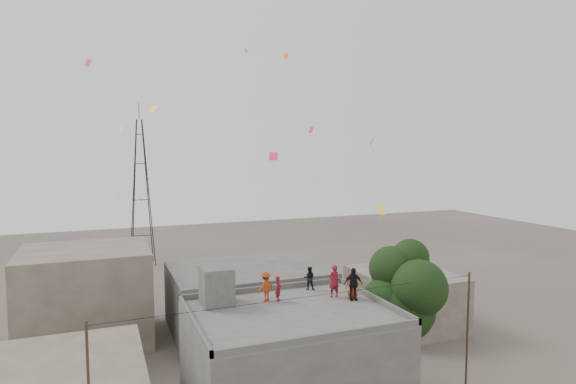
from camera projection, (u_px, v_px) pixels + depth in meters
name	position (u px, v px, depth m)	size (l,w,h in m)	color
main_building	(291.00, 370.00, 24.62)	(10.00, 8.00, 6.10)	#4C4947
parapet	(291.00, 309.00, 24.34)	(10.00, 8.00, 0.30)	#4C4947
stair_head_box	(217.00, 286.00, 25.51)	(1.60, 1.80, 2.00)	#4C4947
neighbor_north	(249.00, 298.00, 38.37)	(12.00, 9.00, 5.00)	#4C4947
neighbor_northwest	(86.00, 295.00, 35.75)	(9.00, 8.00, 7.00)	#5B5348
neighbor_east	(404.00, 299.00, 39.08)	(7.00, 8.00, 4.40)	#5B5348
tree	(406.00, 293.00, 27.60)	(4.90, 4.60, 9.10)	black
utility_line	(309.00, 364.00, 23.58)	(20.12, 0.62, 7.40)	black
transmission_tower	(141.00, 192.00, 59.70)	(2.97, 2.97, 20.01)	black
person_red_adult	(334.00, 281.00, 26.75)	(0.66, 0.43, 1.80)	maroon
person_orange_child	(353.00, 284.00, 26.62)	(0.74, 0.48, 1.52)	#AB3B13
person_dark_child	(309.00, 278.00, 28.22)	(0.66, 0.52, 1.36)	black
person_dark_adult	(353.00, 284.00, 26.18)	(1.05, 0.44, 1.79)	black
person_orange_adult	(266.00, 286.00, 26.06)	(1.03, 0.59, 1.60)	#9F3612
person_red_child	(278.00, 288.00, 26.09)	(0.50, 0.33, 1.36)	maroon
kites	(264.00, 138.00, 30.39)	(17.94, 16.99, 12.55)	#FE451A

